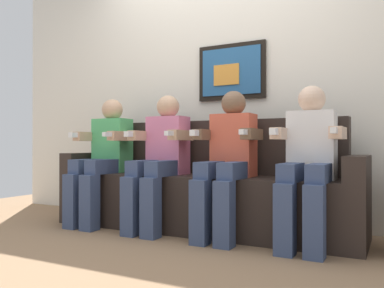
% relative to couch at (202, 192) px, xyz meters
% --- Properties ---
extents(ground_plane, '(6.38, 6.38, 0.00)m').
position_rel_couch_xyz_m(ground_plane, '(0.00, -0.33, -0.31)').
color(ground_plane, '#8C6B4C').
extents(back_wall_assembly, '(4.91, 0.10, 2.60)m').
position_rel_couch_xyz_m(back_wall_assembly, '(0.00, 0.44, 0.99)').
color(back_wall_assembly, silver).
rests_on(back_wall_assembly, ground_plane).
extents(couch, '(2.51, 0.58, 0.90)m').
position_rel_couch_xyz_m(couch, '(0.00, 0.00, 0.00)').
color(couch, '#2D231E').
rests_on(couch, ground_plane).
extents(person_leftmost, '(0.46, 0.56, 1.11)m').
position_rel_couch_xyz_m(person_leftmost, '(-0.89, -0.17, 0.29)').
color(person_leftmost, '#4CB266').
rests_on(person_leftmost, ground_plane).
extents(person_left_center, '(0.46, 0.56, 1.11)m').
position_rel_couch_xyz_m(person_left_center, '(-0.30, -0.17, 0.29)').
color(person_left_center, pink).
rests_on(person_left_center, ground_plane).
extents(person_right_center, '(0.46, 0.56, 1.11)m').
position_rel_couch_xyz_m(person_right_center, '(0.30, -0.17, 0.29)').
color(person_right_center, '#D8593F').
rests_on(person_right_center, ground_plane).
extents(person_rightmost, '(0.46, 0.56, 1.11)m').
position_rel_couch_xyz_m(person_rightmost, '(0.89, -0.17, 0.29)').
color(person_rightmost, white).
rests_on(person_rightmost, ground_plane).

